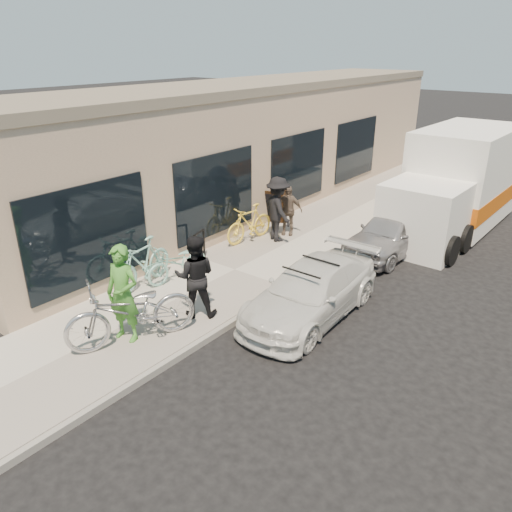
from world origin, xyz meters
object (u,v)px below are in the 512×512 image
Objects in this scene: man_standing at (195,276)px; cruiser_bike_b at (178,262)px; sedan_white at (311,291)px; cruiser_bike_c at (249,223)px; tandem_bike at (131,312)px; bystander_b at (288,210)px; bike_rack at (199,243)px; woman_rider at (123,294)px; bystander_a at (278,209)px; cruiser_bike_a at (143,263)px; sandwich_board at (275,205)px; sedan_silver at (391,233)px; moving_truck at (456,186)px.

cruiser_bike_b is (-1.53, 0.94, -0.43)m from man_standing.
cruiser_bike_c is (-3.55, 2.34, 0.10)m from sedan_white.
tandem_bike is 6.65m from bystander_b.
bike_rack is 3.85m from woman_rider.
woman_rider is 1.15× the size of cruiser_bike_b.
man_standing is 0.95× the size of bystander_a.
cruiser_bike_b is at bearing 102.70° from woman_rider.
cruiser_bike_c reaches higher than sedan_white.
cruiser_bike_a is 1.02× the size of bystander_a.
sedan_white is 2.39× the size of cruiser_bike_b.
cruiser_bike_a reaches higher than cruiser_bike_b.
sandwich_board is 3.80m from sedan_silver.
bystander_b reaches higher than tandem_bike.
man_standing is at bearing -47.18° from bike_rack.
sedan_silver is at bearing 65.59° from cruiser_bike_b.
woman_rider is 6.61m from bystander_b.
woman_rider is 2.29m from cruiser_bike_a.
cruiser_bike_b is at bearing 111.05° from bystander_a.
sandwich_board is at bearing 118.47° from bystander_b.
cruiser_bike_c is at bearing -127.13° from moving_truck.
sedan_white reaches higher than bike_rack.
cruiser_bike_c is at bearing 131.21° from tandem_bike.
tandem_bike is at bearing -101.72° from moving_truck.
bike_rack is at bearing 100.38° from bystander_a.
cruiser_bike_c is (-3.41, -1.90, 0.08)m from sedan_silver.
cruiser_bike_a is at bearing -90.36° from bike_rack.
bystander_a reaches higher than cruiser_bike_b.
tandem_bike reaches higher than cruiser_bike_c.
woman_rider reaches higher than bystander_a.
sedan_silver is 7.59m from tandem_bike.
bike_rack is 1.17m from cruiser_bike_b.
sedan_white is at bearing 83.11° from tandem_bike.
sedan_white is at bearing 162.31° from bystander_a.
woman_rider is (1.79, -7.23, 0.41)m from sandwich_board.
bystander_a is at bearing -149.65° from sedan_silver.
sedan_white is 3.35m from cruiser_bike_b.
bystander_a is (0.71, 2.45, 0.44)m from bike_rack.
sedan_silver is 3.91m from cruiser_bike_c.
bike_rack is 3.66m from sedan_white.
man_standing is at bearing -138.23° from sedan_white.
bystander_b reaches higher than cruiser_bike_a.
bystander_b is (-1.06, 6.56, 0.09)m from tandem_bike.
bystander_a is at bearing -71.38° from sandwich_board.
cruiser_bike_a is at bearing -106.76° from sandwich_board.
sedan_silver is at bearing 101.07° from tandem_bike.
moving_truck is at bearing -141.64° from man_standing.
bystander_b is at bearing -129.77° from moving_truck.
sedan_silver is 0.56× the size of moving_truck.
moving_truck reaches higher than cruiser_bike_b.
cruiser_bike_b is 4.16m from bystander_b.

